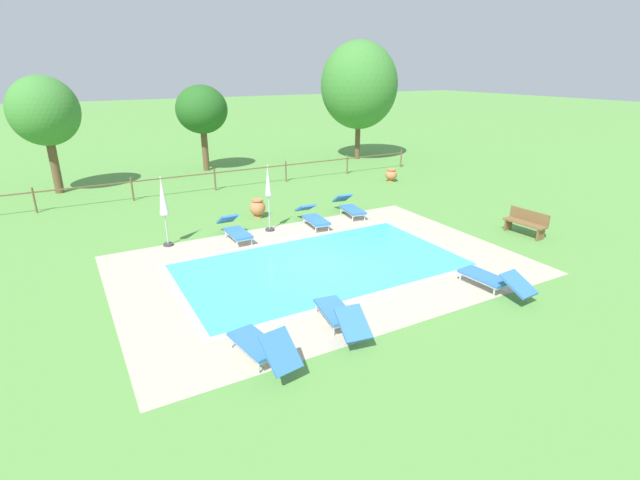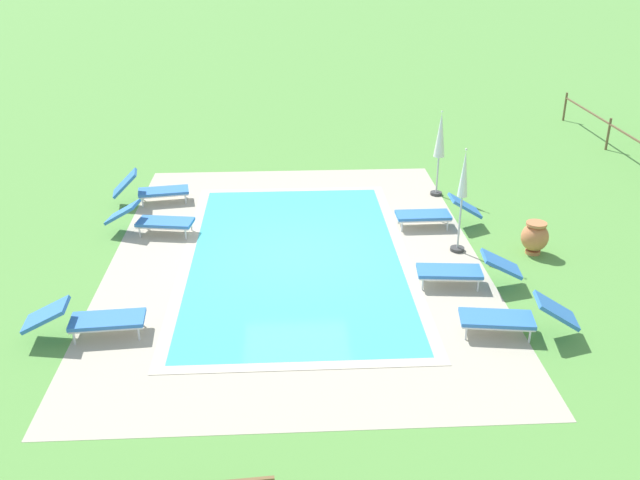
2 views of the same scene
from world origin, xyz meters
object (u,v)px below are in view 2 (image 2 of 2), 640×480
Objects in this scene: sun_lounger_north_mid at (152,189)px; sun_lounger_south_near_corner at (514,317)px; patio_umbrella_closed_row_west at (463,186)px; terracotta_urn_near_fence at (535,237)px; sun_lounger_north_far at (464,270)px; sun_lounger_south_mid at (153,220)px; sun_lounger_north_end at (90,319)px; patio_umbrella_closed_row_mid_west at (440,140)px; sun_lounger_north_near_steps at (435,213)px.

sun_lounger_north_mid is 0.95× the size of sun_lounger_south_near_corner.
sun_lounger_north_mid is 8.16m from patio_umbrella_closed_row_west.
sun_lounger_north_mid is 9.69m from terracotta_urn_near_fence.
sun_lounger_south_mid is (-2.97, -6.73, 0.01)m from sun_lounger_north_far.
sun_lounger_north_end is (6.54, -0.03, -0.03)m from sun_lounger_north_mid.
sun_lounger_south_near_corner is 3.73m from patio_umbrella_closed_row_west.
sun_lounger_north_far is 1.94m from sun_lounger_south_near_corner.
sun_lounger_north_mid is 6.54m from sun_lounger_north_end.
sun_lounger_north_far is 5.35m from patio_umbrella_closed_row_mid_west.
patio_umbrella_closed_row_west reaches higher than terracotta_urn_near_fence.
sun_lounger_north_mid is at bearing -111.72° from terracotta_urn_near_fence.
sun_lounger_north_end is 7.53m from sun_lounger_south_near_corner.
patio_umbrella_closed_row_mid_west is (-7.08, 0.10, 1.19)m from sun_lounger_south_near_corner.
patio_umbrella_closed_row_west is at bearing -4.16° from patio_umbrella_closed_row_mid_west.
patio_umbrella_closed_row_mid_west is (-3.55, 0.26, -0.00)m from patio_umbrella_closed_row_west.
sun_lounger_south_near_corner is at bearing 12.61° from sun_lounger_north_far.
sun_lounger_south_near_corner is at bearing 47.42° from sun_lounger_north_mid.
terracotta_urn_near_fence reaches higher than sun_lounger_north_end.
patio_umbrella_closed_row_west is (1.39, 0.23, 1.19)m from sun_lounger_north_near_steps.
sun_lounger_south_near_corner is 3.63m from terracotta_urn_near_fence.
patio_umbrella_closed_row_mid_west reaches higher than sun_lounger_north_end.
sun_lounger_north_far is at bearing -53.77° from terracotta_urn_near_fence.
sun_lounger_north_near_steps is at bearing -12.84° from patio_umbrella_closed_row_mid_west.
sun_lounger_north_end is 1.00× the size of sun_lounger_south_mid.
sun_lounger_north_near_steps is 2.74× the size of terracotta_urn_near_fence.
sun_lounger_north_far is at bearing 102.22° from sun_lounger_north_end.
sun_lounger_south_mid is 2.83× the size of terracotta_urn_near_fence.
sun_lounger_north_end is at bearing -4.68° from sun_lounger_south_mid.
patio_umbrella_closed_row_mid_west is at bearing 131.40° from sun_lounger_north_end.
terracotta_urn_near_fence is (-3.30, 1.50, 0.04)m from sun_lounger_south_near_corner.
sun_lounger_north_far is at bearing 54.76° from sun_lounger_north_mid.
sun_lounger_south_near_corner is 0.90× the size of patio_umbrella_closed_row_mid_west.
terracotta_urn_near_fence is at bearing 126.23° from sun_lounger_north_far.
sun_lounger_north_far is at bearing -0.58° from sun_lounger_north_near_steps.
patio_umbrella_closed_row_mid_west is at bearing 91.42° from sun_lounger_north_mid.
sun_lounger_north_near_steps reaches higher than sun_lounger_north_end.
sun_lounger_south_near_corner is 8.65m from sun_lounger_south_mid.
sun_lounger_south_near_corner is 0.88× the size of patio_umbrella_closed_row_west.
sun_lounger_north_far is at bearing -5.76° from patio_umbrella_closed_row_mid_west.
patio_umbrella_closed_row_mid_west is (-2.16, 0.49, 1.19)m from sun_lounger_north_near_steps.
terracotta_urn_near_fence is at bearing 68.28° from sun_lounger_north_mid.
sun_lounger_north_mid is at bearing -132.58° from sun_lounger_south_near_corner.
sun_lounger_south_near_corner is 2.82× the size of terracotta_urn_near_fence.
sun_lounger_north_mid is 10.18m from sun_lounger_south_near_corner.
sun_lounger_north_far is 2.05m from patio_umbrella_closed_row_west.
terracotta_urn_near_fence is at bearing 155.54° from sun_lounger_south_near_corner.
sun_lounger_north_end is 10.24m from patio_umbrella_closed_row_mid_west.
sun_lounger_north_end is 9.50m from terracotta_urn_near_fence.
sun_lounger_south_mid is (-4.86, -7.16, -0.00)m from sun_lounger_south_near_corner.
sun_lounger_south_near_corner reaches higher than sun_lounger_north_end.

